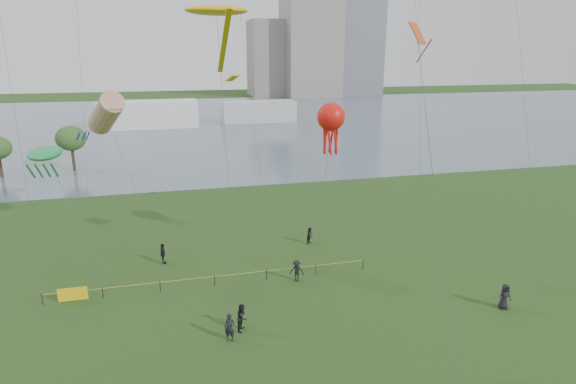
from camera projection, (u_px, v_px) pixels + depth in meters
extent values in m
cube|color=slate|center=(201.00, 122.00, 118.31)|extent=(400.00, 120.00, 0.08)
cube|color=gray|center=(310.00, 45.00, 181.18)|extent=(20.00, 20.00, 38.00)
cube|color=slate|center=(271.00, 58.00, 184.98)|extent=(16.00, 18.00, 28.00)
cube|color=white|center=(149.00, 114.00, 110.06)|extent=(22.00, 8.00, 6.00)
cube|color=silver|center=(258.00, 112.00, 118.94)|extent=(18.00, 7.00, 5.00)
cylinder|color=#362518|center=(74.00, 161.00, 70.61)|extent=(0.44, 0.44, 2.98)
ellipsoid|color=#355F25|center=(71.00, 138.00, 69.66)|extent=(4.24, 4.24, 3.58)
cylinder|color=#362518|center=(1.00, 169.00, 66.88)|extent=(0.44, 0.44, 2.58)
cylinder|color=black|center=(42.00, 299.00, 33.60)|extent=(0.07, 0.07, 0.85)
cylinder|color=black|center=(103.00, 292.00, 34.52)|extent=(0.07, 0.07, 0.85)
cylinder|color=black|center=(160.00, 286.00, 35.43)|extent=(0.07, 0.07, 0.85)
cylinder|color=black|center=(215.00, 280.00, 36.35)|extent=(0.07, 0.07, 0.85)
cylinder|color=black|center=(267.00, 275.00, 37.26)|extent=(0.07, 0.07, 0.85)
cylinder|color=black|center=(316.00, 269.00, 38.18)|extent=(0.07, 0.07, 0.85)
cylinder|color=black|center=(363.00, 264.00, 39.09)|extent=(0.07, 0.07, 0.85)
cylinder|color=yellow|center=(214.00, 276.00, 36.25)|extent=(24.00, 0.03, 0.03)
cube|color=yellow|center=(73.00, 294.00, 34.02)|extent=(2.00, 0.04, 1.00)
imported|color=black|center=(242.00, 317.00, 30.43)|extent=(1.01, 1.09, 1.81)
imported|color=black|center=(297.00, 271.00, 36.93)|extent=(1.28, 1.05, 1.72)
imported|color=black|center=(163.00, 254.00, 39.94)|extent=(0.57, 1.09, 1.78)
imported|color=black|center=(505.00, 296.00, 32.96)|extent=(0.90, 0.59, 1.83)
imported|color=black|center=(230.00, 327.00, 29.28)|extent=(0.78, 0.64, 1.83)
imported|color=black|center=(310.00, 236.00, 44.14)|extent=(0.96, 0.94, 1.56)
cylinder|color=#3F3F42|center=(226.00, 152.00, 35.00)|extent=(0.23, 8.08, 19.99)
ellipsoid|color=#EDA70C|center=(217.00, 10.00, 35.94)|extent=(4.73, 2.96, 0.74)
cube|color=#EDA70C|center=(224.00, 43.00, 32.71)|extent=(0.36, 6.98, 4.09)
cube|color=#EDA70C|center=(233.00, 78.00, 29.77)|extent=(0.95, 0.95, 0.42)
cylinder|color=#3F3F42|center=(137.00, 194.00, 38.51)|extent=(4.30, 7.27, 12.14)
cylinder|color=#BA3A16|center=(106.00, 113.00, 39.67)|extent=(3.83, 5.24, 3.94)
cylinder|color=#1849AD|center=(88.00, 136.00, 38.68)|extent=(0.60, 1.13, 0.88)
cylinder|color=#1849AD|center=(85.00, 135.00, 38.97)|extent=(0.60, 1.13, 0.88)
cylinder|color=#1849AD|center=(79.00, 135.00, 38.74)|extent=(0.60, 1.13, 0.88)
cylinder|color=#1849AD|center=(78.00, 136.00, 38.30)|extent=(0.60, 1.13, 0.88)
cylinder|color=#1849AD|center=(84.00, 137.00, 38.27)|extent=(0.60, 1.13, 0.88)
cylinder|color=#3F3F42|center=(80.00, 219.00, 36.77)|extent=(4.74, 5.11, 9.48)
ellipsoid|color=#1A9244|center=(45.00, 153.00, 37.25)|extent=(2.46, 4.43, 0.86)
cylinder|color=#1A9244|center=(31.00, 171.00, 35.86)|extent=(0.16, 1.79, 1.54)
cylinder|color=#1A9244|center=(39.00, 171.00, 35.99)|extent=(0.16, 1.79, 1.54)
cylinder|color=#1A9244|center=(47.00, 170.00, 36.11)|extent=(0.16, 1.79, 1.54)
cylinder|color=#1A9244|center=(55.00, 170.00, 36.24)|extent=(0.16, 1.79, 1.54)
cylinder|color=#3F3F42|center=(323.00, 200.00, 36.78)|extent=(2.30, 3.78, 12.21)
sphere|color=red|center=(331.00, 117.00, 37.05)|extent=(2.18, 2.18, 2.18)
cylinder|color=red|center=(337.00, 137.00, 37.62)|extent=(0.18, 0.54, 2.60)
cylinder|color=red|center=(332.00, 136.00, 37.97)|extent=(0.49, 0.36, 2.61)
cylinder|color=red|center=(326.00, 137.00, 37.85)|extent=(0.49, 0.36, 2.61)
cylinder|color=red|center=(324.00, 138.00, 37.39)|extent=(0.18, 0.54, 2.60)
cylinder|color=red|center=(329.00, 138.00, 37.05)|extent=(0.49, 0.36, 2.61)
cylinder|color=red|center=(335.00, 138.00, 37.16)|extent=(0.49, 0.36, 2.61)
cylinder|color=#3F3F42|center=(437.00, 212.00, 25.07)|extent=(2.23, 11.18, 18.10)
cube|color=#D24712|center=(417.00, 33.00, 27.95)|extent=(1.52, 1.52, 1.24)
cylinder|color=#D24712|center=(424.00, 51.00, 27.39)|extent=(0.08, 1.58, 1.35)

